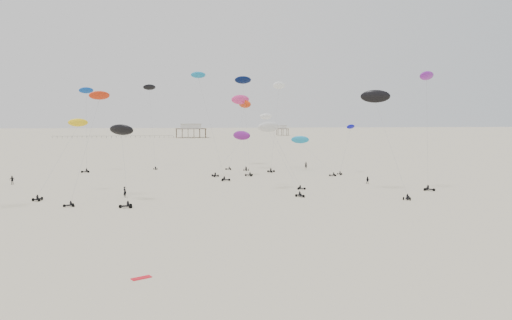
{
  "coord_description": "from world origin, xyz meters",
  "views": [
    {
      "loc": [
        -11.6,
        2.11,
        14.58
      ],
      "look_at": [
        0.0,
        88.0,
        7.0
      ],
      "focal_mm": 35.0,
      "sensor_mm": 36.0,
      "label": 1
    }
  ],
  "objects": [
    {
      "name": "ground_plane",
      "position": [
        0.0,
        200.0,
        0.0
      ],
      "size": [
        900.0,
        900.0,
        0.0
      ],
      "primitive_type": "plane",
      "color": "beige"
    },
    {
      "name": "pavilion_main",
      "position": [
        -10.0,
        350.0,
        4.22
      ],
      "size": [
        21.0,
        13.0,
        9.8
      ],
      "color": "brown",
      "rests_on": "ground"
    },
    {
      "name": "pavilion_small",
      "position": [
        60.0,
        380.0,
        3.49
      ],
      "size": [
        9.0,
        7.0,
        8.0
      ],
      "color": "brown",
      "rests_on": "ground"
    },
    {
      "name": "pier_fence",
      "position": [
        -62.0,
        350.0,
        0.77
      ],
      "size": [
        80.2,
        0.2,
        1.5
      ],
      "color": "black",
      "rests_on": "ground"
    },
    {
      "name": "rig_0",
      "position": [
        -22.28,
        147.55,
        18.46
      ],
      "size": [
        4.71,
        10.86,
        24.15
      ],
      "rotation": [
        0.0,
        0.0,
        3.31
      ],
      "color": "black",
      "rests_on": "ground"
    },
    {
      "name": "rig_1",
      "position": [
        -34.62,
        98.25,
        8.48
      ],
      "size": [
        7.79,
        12.44,
        16.55
      ],
      "rotation": [
        0.0,
        0.0,
        5.9
      ],
      "color": "black",
      "rests_on": "ground"
    },
    {
      "name": "rig_2",
      "position": [
        -38.18,
        137.65,
        14.93
      ],
      "size": [
        4.38,
        5.66,
        22.43
      ],
      "rotation": [
        0.0,
        0.0,
        1.91
      ],
      "color": "black",
      "rests_on": "ground"
    },
    {
      "name": "rig_3",
      "position": [
        28.18,
        124.52,
        7.27
      ],
      "size": [
        6.06,
        6.14,
        12.74
      ],
      "rotation": [
        0.0,
        0.0,
        3.09
      ],
      "color": "black",
      "rests_on": "ground"
    },
    {
      "name": "rig_4",
      "position": [
        4.79,
        97.65,
        10.44
      ],
      "size": [
        7.98,
        12.26,
        15.09
      ],
      "rotation": [
        0.0,
        0.0,
        3.65
      ],
      "color": "black",
      "rests_on": "ground"
    },
    {
      "name": "rig_5",
      "position": [
        12.11,
        135.03,
        17.42
      ],
      "size": [
        6.71,
        9.82,
        24.19
      ],
      "rotation": [
        0.0,
        0.0,
        5.29
      ],
      "color": "black",
      "rests_on": "ground"
    },
    {
      "name": "rig_6",
      "position": [
        34.71,
        94.66,
        16.71
      ],
      "size": [
        4.93,
        4.41,
        23.63
      ],
      "rotation": [
        0.0,
        0.0,
        3.91
      ],
      "color": "black",
      "rests_on": "ground"
    },
    {
      "name": "rig_7",
      "position": [
        -6.93,
        117.51,
        14.68
      ],
      "size": [
        8.77,
        7.49,
        25.09
      ],
      "rotation": [
        0.0,
        0.0,
        4.54
      ],
      "color": "black",
      "rests_on": "ground"
    },
    {
      "name": "rig_8",
      "position": [
        0.23,
        124.69,
        8.3
      ],
      "size": [
        10.52,
        6.29,
        11.81
      ],
      "rotation": [
        0.0,
        0.0,
        0.64
      ],
      "color": "black",
      "rests_on": "ground"
    },
    {
      "name": "rig_9",
      "position": [
        -22.55,
        87.26,
        9.36
      ],
      "size": [
        5.08,
        8.73,
        13.51
      ],
      "rotation": [
        0.0,
        0.0,
        1.69
      ],
      "color": "black",
      "rests_on": "ground"
    },
    {
      "name": "rig_10",
      "position": [
        3.03,
        134.47,
        20.54
      ],
      "size": [
        5.56,
        17.28,
        26.98
      ],
      "rotation": [
        0.0,
        0.0,
        1.2
      ],
      "color": "black",
      "rests_on": "ground"
    },
    {
      "name": "rig_11",
      "position": [
        6.8,
        101.46,
        8.74
      ],
      "size": [
        8.99,
        6.31,
        15.75
      ],
      "rotation": [
        0.0,
        0.0,
        4.3
      ],
      "color": "black",
      "rests_on": "ground"
    },
    {
      "name": "rig_12",
      "position": [
        -28.14,
        91.25,
        13.5
      ],
      "size": [
        6.83,
        10.88,
        19.73
      ],
      "rotation": [
        0.0,
        0.0,
        1.85
      ],
      "color": "black",
      "rests_on": "ground"
    },
    {
      "name": "rig_13",
      "position": [
        18.71,
        130.85,
        7.28
      ],
      "size": [
        8.88,
        15.09,
        15.53
      ],
      "rotation": [
        0.0,
        0.0,
        1.51
      ],
      "color": "black",
      "rests_on": "ground"
    },
    {
      "name": "rig_15",
      "position": [
        3.7,
        148.43,
        17.43
      ],
      "size": [
        6.66,
        18.55,
        23.08
      ],
      "rotation": [
        0.0,
        0.0,
        -0.08
      ],
      "color": "black",
      "rests_on": "ground"
    },
    {
      "name": "rig_16",
      "position": [
        24.6,
        93.93,
        16.18
      ],
      "size": [
        6.22,
        13.78,
        20.79
      ],
      "rotation": [
        0.0,
        0.0,
        5.63
      ],
      "color": "black",
      "rests_on": "ground"
    },
    {
      "name": "rig_17",
      "position": [
        4.62,
        150.08,
        16.77
      ],
      "size": [
        9.13,
        16.86,
        22.21
      ],
      "rotation": [
        0.0,
        0.0,
        1.58
      ],
      "color": "black",
      "rests_on": "ground"
    },
    {
      "name": "spectator_0",
      "position": [
        -23.2,
        93.79,
        0.0
      ],
      "size": [
        0.99,
        1.0,
        2.3
      ],
      "primitive_type": "imported",
      "rotation": [
        0.0,
        0.0,
        2.33
      ],
      "color": "black",
      "rests_on": "ground"
    },
    {
      "name": "spectator_1",
      "position": [
        26.75,
        105.03,
        0.0
      ],
      "size": [
        1.06,
        0.85,
        1.89
      ],
      "primitive_type": "imported",
      "rotation": [
        0.0,
        0.0,
        5.9
      ],
      "color": "black",
      "rests_on": "ground"
    },
    {
      "name": "spectator_2",
      "position": [
        -49.42,
        114.59,
        0.0
      ],
      "size": [
        1.36,
        0.8,
        2.23
      ],
      "primitive_type": "imported",
      "rotation": [
        0.0,
        0.0,
        6.36
      ],
      "color": "black",
      "rests_on": "ground"
    },
    {
      "name": "spectator_3",
      "position": [
        21.05,
        138.7,
        0.0
      ],
      "size": [
        0.91,
        0.75,
        2.17
      ],
      "primitive_type": "imported",
      "rotation": [
        0.0,
        0.0,
        2.84
      ],
      "color": "black",
      "rests_on": "ground"
    },
    {
      "name": "grounded_kite_b",
      "position": [
        -16.0,
        47.02,
        0.0
      ],
      "size": [
        1.92,
        1.47,
        0.07
      ],
      "primitive_type": "cube",
      "rotation": [
        0.0,
        0.0,
        0.5
      ],
      "color": "red",
      "rests_on": "ground"
    }
  ]
}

